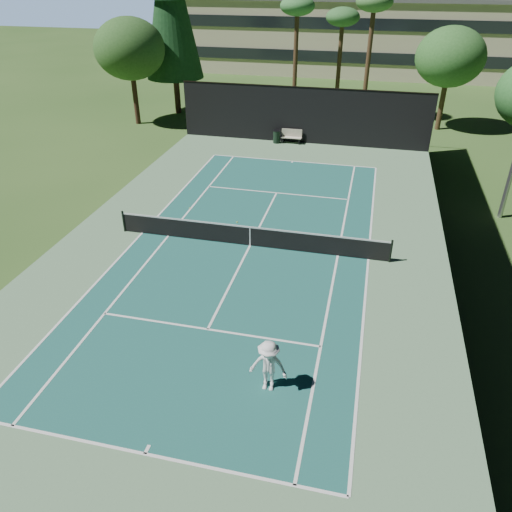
{
  "coord_description": "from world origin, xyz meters",
  "views": [
    {
      "loc": [
        4.99,
        -19.86,
        11.52
      ],
      "look_at": [
        1.0,
        -3.0,
        1.3
      ],
      "focal_mm": 35.0,
      "sensor_mm": 36.0,
      "label": 1
    }
  ],
  "objects_px": {
    "player": "(268,366)",
    "park_bench": "(292,136)",
    "tennis_ball_b": "(237,222)",
    "tennis_net": "(250,235)",
    "trash_bin": "(277,137)",
    "tennis_ball_d": "(190,208)",
    "tennis_ball_c": "(296,232)"
  },
  "relations": [
    {
      "from": "tennis_ball_b",
      "to": "trash_bin",
      "type": "relative_size",
      "value": 0.08
    },
    {
      "from": "tennis_ball_b",
      "to": "tennis_net",
      "type": "bearing_deg",
      "value": -60.7
    },
    {
      "from": "tennis_net",
      "to": "tennis_ball_d",
      "type": "distance_m",
      "value": 5.3
    },
    {
      "from": "tennis_ball_d",
      "to": "trash_bin",
      "type": "distance_m",
      "value": 12.54
    },
    {
      "from": "tennis_ball_b",
      "to": "tennis_ball_c",
      "type": "bearing_deg",
      "value": -5.78
    },
    {
      "from": "tennis_ball_c",
      "to": "tennis_ball_d",
      "type": "relative_size",
      "value": 0.88
    },
    {
      "from": "tennis_ball_b",
      "to": "tennis_ball_d",
      "type": "distance_m",
      "value": 3.12
    },
    {
      "from": "park_bench",
      "to": "tennis_ball_d",
      "type": "bearing_deg",
      "value": -105.21
    },
    {
      "from": "player",
      "to": "park_bench",
      "type": "bearing_deg",
      "value": 99.15
    },
    {
      "from": "tennis_ball_d",
      "to": "trash_bin",
      "type": "height_order",
      "value": "trash_bin"
    },
    {
      "from": "tennis_net",
      "to": "player",
      "type": "relative_size",
      "value": 7.04
    },
    {
      "from": "park_bench",
      "to": "trash_bin",
      "type": "xyz_separation_m",
      "value": [
        -1.07,
        -0.2,
        -0.07
      ]
    },
    {
      "from": "tennis_ball_c",
      "to": "park_bench",
      "type": "xyz_separation_m",
      "value": [
        -2.65,
        13.89,
        0.52
      ]
    },
    {
      "from": "player",
      "to": "trash_bin",
      "type": "bearing_deg",
      "value": 101.67
    },
    {
      "from": "player",
      "to": "tennis_ball_d",
      "type": "distance_m",
      "value": 13.84
    },
    {
      "from": "park_bench",
      "to": "trash_bin",
      "type": "bearing_deg",
      "value": -169.39
    },
    {
      "from": "tennis_ball_b",
      "to": "tennis_ball_c",
      "type": "xyz_separation_m",
      "value": [
        3.12,
        -0.32,
        -0.01
      ]
    },
    {
      "from": "tennis_ball_d",
      "to": "tennis_net",
      "type": "bearing_deg",
      "value": -37.91
    },
    {
      "from": "tennis_ball_b",
      "to": "park_bench",
      "type": "distance_m",
      "value": 13.59
    },
    {
      "from": "tennis_net",
      "to": "park_bench",
      "type": "height_order",
      "value": "tennis_net"
    },
    {
      "from": "tennis_ball_b",
      "to": "trash_bin",
      "type": "height_order",
      "value": "trash_bin"
    },
    {
      "from": "park_bench",
      "to": "player",
      "type": "bearing_deg",
      "value": -81.85
    },
    {
      "from": "tennis_ball_b",
      "to": "tennis_ball_d",
      "type": "relative_size",
      "value": 1.05
    },
    {
      "from": "tennis_ball_b",
      "to": "park_bench",
      "type": "bearing_deg",
      "value": 88.03
    },
    {
      "from": "tennis_net",
      "to": "tennis_ball_d",
      "type": "relative_size",
      "value": 181.42
    },
    {
      "from": "tennis_net",
      "to": "tennis_ball_c",
      "type": "xyz_separation_m",
      "value": [
        1.89,
        1.87,
        -0.53
      ]
    },
    {
      "from": "tennis_ball_b",
      "to": "tennis_ball_d",
      "type": "bearing_deg",
      "value": 160.22
    },
    {
      "from": "park_bench",
      "to": "trash_bin",
      "type": "height_order",
      "value": "park_bench"
    },
    {
      "from": "tennis_ball_b",
      "to": "tennis_ball_c",
      "type": "height_order",
      "value": "tennis_ball_b"
    },
    {
      "from": "tennis_net",
      "to": "park_bench",
      "type": "relative_size",
      "value": 8.6
    },
    {
      "from": "tennis_ball_d",
      "to": "trash_bin",
      "type": "xyz_separation_m",
      "value": [
        2.33,
        12.32,
        0.44
      ]
    },
    {
      "from": "player",
      "to": "trash_bin",
      "type": "distance_m",
      "value": 24.71
    }
  ]
}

